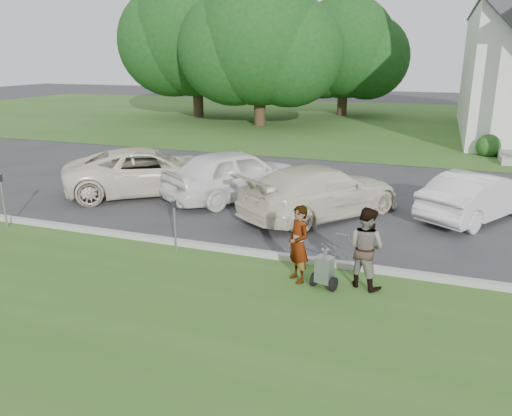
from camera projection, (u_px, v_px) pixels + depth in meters
The scene contains 16 objects.
ground at pixel (268, 268), 10.92m from camera, with size 120.00×120.00×0.00m, color #333335.
grass_strip at pixel (209, 337), 8.22m from camera, with size 80.00×7.00×0.01m, color #335A1E.
church_lawn at pixel (390, 122), 35.19m from camera, with size 80.00×30.00×0.01m, color #335A1E.
curb at pixel (275, 256), 11.39m from camera, with size 80.00×0.18×0.15m, color #9E9E93.
tree_left at pixel (260, 45), 31.81m from camera, with size 10.63×8.40×9.71m.
tree_far at pixel (196, 38), 36.30m from camera, with size 11.64×9.20×10.73m.
tree_back at pixel (345, 52), 37.81m from camera, with size 9.61×7.60×8.89m.
striping_cart at pixel (325, 270), 9.86m from camera, with size 0.63×1.04×0.91m.
person_left at pixel (298, 245), 10.06m from camera, with size 0.59×0.38×1.61m, color #999999.
person_right at pixel (365, 248), 9.82m from camera, with size 0.80×0.63×1.65m, color #999999.
parking_meter_near at pixel (175, 220), 11.50m from camera, with size 0.09×0.09×1.31m.
parking_meter_far at pixel (2, 194), 13.18m from camera, with size 0.11×0.10×1.51m.
car_a at pixel (149, 171), 16.70m from camera, with size 2.51×5.44×1.51m, color #EDE3C9.
car_b at pixel (236, 174), 16.04m from camera, with size 1.93×4.80×1.64m, color white.
car_c at pixel (321, 191), 14.28m from camera, with size 2.07×5.08×1.47m, color beige.
car_d at pixel (477, 196), 14.06m from camera, with size 1.43×4.10×1.35m, color silver.
Camera 1 is at (3.20, -9.54, 4.45)m, focal length 35.00 mm.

